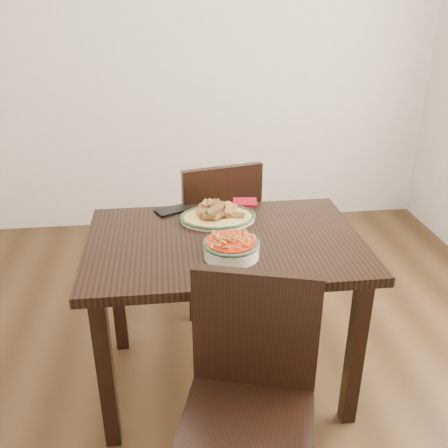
{
  "coord_description": "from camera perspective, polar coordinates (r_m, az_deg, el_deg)",
  "views": [
    {
      "loc": [
        -0.26,
        -1.92,
        1.69
      ],
      "look_at": [
        -0.03,
        -0.07,
        0.81
      ],
      "focal_mm": 40.0,
      "sensor_mm": 36.0,
      "label": 1
    }
  ],
  "objects": [
    {
      "name": "dining_table",
      "position": [
        2.12,
        0.07,
        -4.27
      ],
      "size": [
        1.14,
        0.76,
        0.75
      ],
      "color": "black",
      "rests_on": "ground"
    },
    {
      "name": "fish_plate",
      "position": [
        2.23,
        -0.72,
        1.54
      ],
      "size": [
        0.34,
        0.26,
        0.11
      ],
      "color": "beige",
      "rests_on": "dining_table"
    },
    {
      "name": "chair_near",
      "position": [
        1.72,
        3.02,
        -18.62
      ],
      "size": [
        0.52,
        0.52,
        0.89
      ],
      "rotation": [
        0.0,
        0.0,
        -0.29
      ],
      "color": "black",
      "rests_on": "ground"
    },
    {
      "name": "noodle_bowl",
      "position": [
        1.92,
        0.85,
        -2.53
      ],
      "size": [
        0.23,
        0.23,
        0.08
      ],
      "color": "beige",
      "rests_on": "dining_table"
    },
    {
      "name": "floor",
      "position": [
        2.57,
        0.57,
        -15.82
      ],
      "size": [
        3.5,
        3.5,
        0.0
      ],
      "primitive_type": "plane",
      "color": "#322010",
      "rests_on": "ground"
    },
    {
      "name": "smartphone",
      "position": [
        2.34,
        -5.93,
        1.55
      ],
      "size": [
        0.17,
        0.14,
        0.01
      ],
      "primitive_type": "cube",
      "rotation": [
        0.0,
        0.0,
        0.46
      ],
      "color": "black",
      "rests_on": "dining_table"
    },
    {
      "name": "napkin",
      "position": [
        2.42,
        2.41,
        2.51
      ],
      "size": [
        0.13,
        0.11,
        0.01
      ],
      "primitive_type": "cube",
      "rotation": [
        0.0,
        0.0,
        -0.15
      ],
      "color": "maroon",
      "rests_on": "dining_table"
    },
    {
      "name": "wall_back",
      "position": [
        3.7,
        -3.06,
        19.17
      ],
      "size": [
        3.5,
        0.1,
        2.6
      ],
      "primitive_type": "cube",
      "color": "beige",
      "rests_on": "ground"
    },
    {
      "name": "chair_far",
      "position": [
        2.73,
        -0.9,
        -0.55
      ],
      "size": [
        0.5,
        0.5,
        0.89
      ],
      "rotation": [
        0.0,
        0.0,
        3.36
      ],
      "color": "black",
      "rests_on": "ground"
    }
  ]
}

